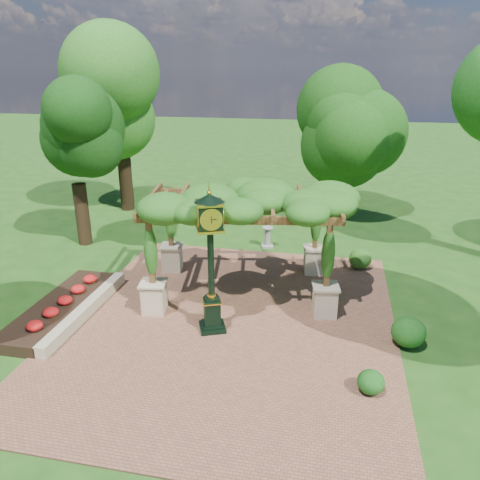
# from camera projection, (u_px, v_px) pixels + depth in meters

# --- Properties ---
(ground) EXTENTS (120.00, 120.00, 0.00)m
(ground) POSITION_uv_depth(u_px,v_px,m) (223.00, 340.00, 13.63)
(ground) COLOR #1E4714
(ground) RESTS_ON ground
(brick_plaza) EXTENTS (10.00, 12.00, 0.04)m
(brick_plaza) POSITION_uv_depth(u_px,v_px,m) (230.00, 322.00, 14.54)
(brick_plaza) COLOR brown
(brick_plaza) RESTS_ON ground
(border_wall) EXTENTS (0.35, 5.00, 0.40)m
(border_wall) POSITION_uv_depth(u_px,v_px,m) (86.00, 310.00, 14.88)
(border_wall) COLOR #C6B793
(border_wall) RESTS_ON ground
(flower_bed) EXTENTS (1.50, 5.00, 0.36)m
(flower_bed) POSITION_uv_depth(u_px,v_px,m) (61.00, 308.00, 15.06)
(flower_bed) COLOR red
(flower_bed) RESTS_ON ground
(pedestal_clock) EXTENTS (1.10, 1.10, 4.30)m
(pedestal_clock) POSITION_uv_depth(u_px,v_px,m) (211.00, 251.00, 13.25)
(pedestal_clock) COLOR black
(pedestal_clock) RESTS_ON brick_plaza
(pergola) EXTENTS (6.87, 4.91, 3.98)m
(pergola) POSITION_uv_depth(u_px,v_px,m) (241.00, 202.00, 15.45)
(pergola) COLOR beige
(pergola) RESTS_ON brick_plaza
(sundial) EXTENTS (0.61, 0.61, 0.91)m
(sundial) POSITION_uv_depth(u_px,v_px,m) (267.00, 238.00, 20.51)
(sundial) COLOR #9A9A92
(sundial) RESTS_ON ground
(shrub_front) EXTENTS (0.84, 0.84, 0.60)m
(shrub_front) POSITION_uv_depth(u_px,v_px,m) (371.00, 382.00, 11.28)
(shrub_front) COLOR #194E16
(shrub_front) RESTS_ON brick_plaza
(shrub_mid) EXTENTS (1.13, 1.13, 0.86)m
(shrub_mid) POSITION_uv_depth(u_px,v_px,m) (408.00, 332.00, 13.15)
(shrub_mid) COLOR #1C5317
(shrub_mid) RESTS_ON brick_plaza
(shrub_back) EXTENTS (0.90, 0.90, 0.79)m
(shrub_back) POSITION_uv_depth(u_px,v_px,m) (360.00, 259.00, 18.23)
(shrub_back) COLOR #275619
(shrub_back) RESTS_ON brick_plaza
(tree_west_near) EXTENTS (3.32, 3.32, 7.08)m
(tree_west_near) POSITION_uv_depth(u_px,v_px,m) (72.00, 134.00, 19.35)
(tree_west_near) COLOR #312113
(tree_west_near) RESTS_ON ground
(tree_west_far) EXTENTS (4.61, 4.61, 8.84)m
(tree_west_far) POSITION_uv_depth(u_px,v_px,m) (118.00, 96.00, 23.94)
(tree_west_far) COLOR black
(tree_west_far) RESTS_ON ground
(tree_north) EXTENTS (4.25, 4.25, 6.80)m
(tree_north) POSITION_uv_depth(u_px,v_px,m) (348.00, 126.00, 23.33)
(tree_north) COLOR black
(tree_north) RESTS_ON ground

